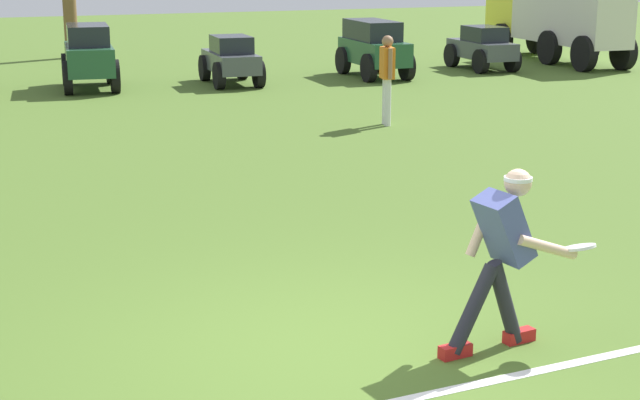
% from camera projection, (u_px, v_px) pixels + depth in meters
% --- Properties ---
extents(ground_plane, '(80.00, 80.00, 0.00)m').
position_uv_depth(ground_plane, '(333.00, 350.00, 7.58)').
color(ground_plane, '#4A6826').
extents(frisbee_thrower, '(1.13, 0.47, 1.41)m').
position_uv_depth(frisbee_thrower, '(502.00, 250.00, 7.44)').
color(frisbee_thrower, '#23232D').
rests_on(frisbee_thrower, ground_plane).
extents(frisbee_in_flight, '(0.32, 0.32, 0.09)m').
position_uv_depth(frisbee_in_flight, '(579.00, 247.00, 7.55)').
color(frisbee_in_flight, white).
extents(teammate_near_sideline, '(0.26, 0.50, 1.56)m').
position_uv_depth(teammate_near_sideline, '(387.00, 71.00, 16.97)').
color(teammate_near_sideline, silver).
rests_on(teammate_near_sideline, ground_plane).
extents(parked_car_slot_d, '(1.40, 2.44, 1.40)m').
position_uv_depth(parked_car_slot_d, '(89.00, 55.00, 21.42)').
color(parked_car_slot_d, '#235133').
rests_on(parked_car_slot_d, ground_plane).
extents(parked_car_slot_e, '(1.20, 2.25, 1.10)m').
position_uv_depth(parked_car_slot_e, '(231.00, 59.00, 22.22)').
color(parked_car_slot_e, '#474C51').
rests_on(parked_car_slot_e, ground_plane).
extents(parked_car_slot_f, '(1.22, 2.43, 1.34)m').
position_uv_depth(parked_car_slot_f, '(374.00, 47.00, 23.48)').
color(parked_car_slot_f, '#235133').
rests_on(parked_car_slot_f, ground_plane).
extents(parked_car_slot_g, '(1.14, 2.22, 1.10)m').
position_uv_depth(parked_car_slot_g, '(482.00, 47.00, 24.93)').
color(parked_car_slot_g, '#474C51').
rests_on(parked_car_slot_g, ground_plane).
extents(box_truck, '(1.70, 5.96, 2.20)m').
position_uv_depth(box_truck, '(559.00, 16.00, 26.53)').
color(box_truck, yellow).
rests_on(box_truck, ground_plane).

